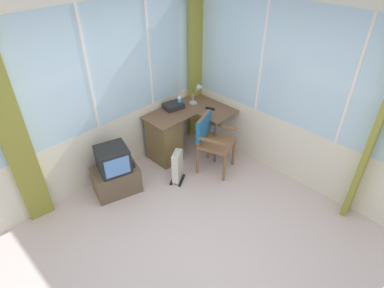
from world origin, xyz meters
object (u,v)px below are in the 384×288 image
tv_remote (210,109)px  tv_on_stand (115,172)px  space_heater (178,166)px  desk (167,136)px  wooden_armchair (209,136)px  spray_bottle (179,101)px  desk_lamp (199,91)px  paper_tray (173,106)px

tv_remote → tv_on_stand: bearing=151.0°
space_heater → desk: bearing=62.5°
wooden_armchair → tv_on_stand: size_ratio=1.23×
desk → space_heater: size_ratio=2.38×
space_heater → wooden_armchair: bearing=-12.3°
desk → tv_remote: 0.83m
tv_remote → wooden_armchair: 0.55m
spray_bottle → space_heater: size_ratio=0.41×
desk_lamp → spray_bottle: bearing=158.7°
desk → spray_bottle: size_ratio=5.85×
desk → paper_tray: (0.27, 0.13, 0.40)m
desk_lamp → paper_tray: (-0.43, 0.16, -0.18)m
tv_remote → space_heater: tv_remote is taller
desk → wooden_armchair: (0.28, -0.66, 0.18)m
desk → paper_tray: paper_tray is taller
paper_tray → tv_remote: bearing=-47.8°
desk_lamp → paper_tray: 0.49m
spray_bottle → tv_on_stand: spray_bottle is taller
desk → space_heater: desk is taller
desk_lamp → space_heater: size_ratio=0.65×
tv_remote → paper_tray: (-0.40, 0.45, 0.03)m
space_heater → tv_on_stand: bearing=149.6°
spray_bottle → wooden_armchair: (-0.10, -0.76, -0.28)m
paper_tray → space_heater: bearing=-129.5°
spray_bottle → space_heater: spray_bottle is taller
spray_bottle → desk: bearing=-164.8°
tv_on_stand → space_heater: tv_on_stand is taller
desk → tv_remote: size_ratio=8.43×
tv_remote → space_heater: bearing=171.9°
spray_bottle → tv_on_stand: size_ratio=0.29×
tv_on_stand → wooden_armchair: bearing=-23.4°
paper_tray → wooden_armchair: 0.82m
desk → tv_on_stand: size_ratio=1.67×
desk_lamp → desk: bearing=178.3°
desk → paper_tray: 0.50m
paper_tray → tv_on_stand: (-1.34, -0.21, -0.49)m
tv_remote → wooden_armchair: (-0.39, -0.35, -0.18)m
desk → wooden_armchair: wooden_armchair is taller
paper_tray → tv_on_stand: bearing=-171.3°
tv_on_stand → space_heater: bearing=-30.4°
desk_lamp → tv_remote: 0.36m
desk → paper_tray: size_ratio=4.21×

